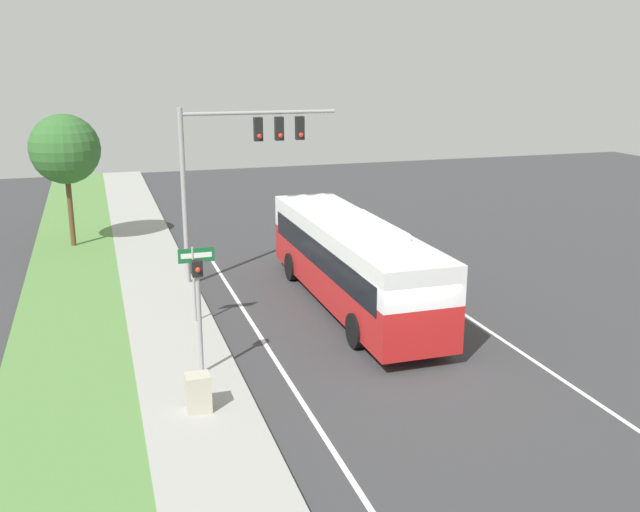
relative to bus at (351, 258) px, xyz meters
The scene contains 11 objects.
ground_plane 5.62m from the bus, 91.77° to the right, with size 80.00×80.00×0.00m, color #38383A.
sidewalk 8.47m from the bus, 140.08° to the right, with size 2.80×80.00×0.12m.
grass_verge 11.08m from the bus, 150.89° to the right, with size 3.60×80.00×0.10m.
lane_divider_near 6.76m from the bus, 125.26° to the right, with size 0.14×30.00×0.01m.
lane_divider_far 6.58m from the bus, 57.17° to the right, with size 0.14×30.00×0.01m.
bus is the anchor object (origin of this frame).
signal_gantry 6.21m from the bus, 126.63° to the left, with size 6.11×0.41×6.83m.
pedestrian_signal 7.40m from the bus, 144.14° to the right, with size 0.28×0.34×3.35m.
street_sign 5.50m from the bus, behind, with size 1.19×0.08×2.66m.
utility_cabinet 9.20m from the bus, 134.42° to the right, with size 0.60×0.53×0.95m.
roadside_tree 15.45m from the bus, 129.11° to the left, with size 3.17×3.17×6.10m.
Camera 1 is at (-8.22, -17.34, 8.46)m, focal length 40.00 mm.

